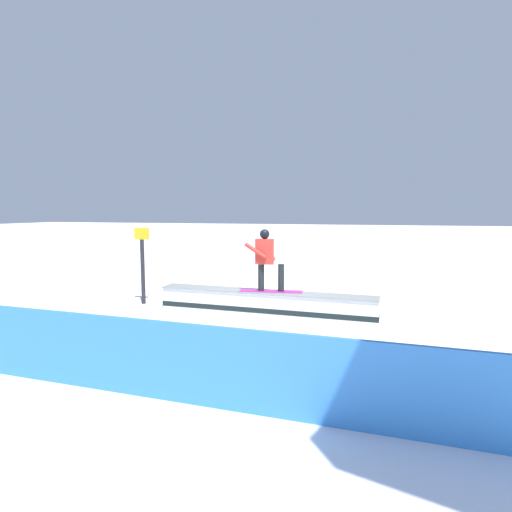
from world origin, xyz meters
TOP-DOWN VIEW (x-y plane):
  - ground_plane at (0.00, 0.00)m, footprint 120.00×120.00m
  - grind_box at (0.00, 0.00)m, footprint 5.09×0.72m
  - snowboarder at (-0.04, 0.02)m, footprint 1.46×0.52m
  - safety_fence at (0.00, 4.53)m, footprint 10.80×0.49m
  - trail_marker at (3.25, -0.18)m, footprint 0.40×0.10m

SIDE VIEW (x-z plane):
  - ground_plane at x=0.00m, z-range 0.00..0.00m
  - grind_box at x=0.00m, z-range -0.02..0.51m
  - safety_fence at x=0.00m, z-range 0.00..1.01m
  - trail_marker at x=3.25m, z-range 0.07..2.01m
  - snowboarder at x=-0.04m, z-range 0.59..2.01m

